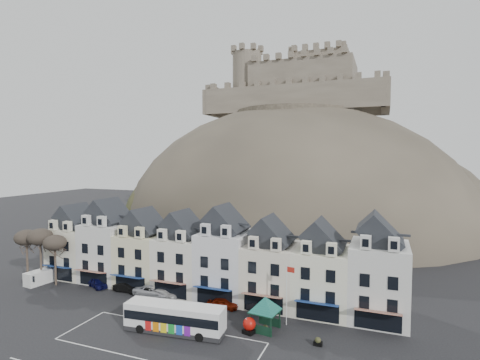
% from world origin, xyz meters
% --- Properties ---
extents(ground, '(300.00, 300.00, 0.00)m').
position_xyz_m(ground, '(0.00, 0.00, 0.00)').
color(ground, black).
rests_on(ground, ground).
extents(coach_bay_markings, '(22.00, 7.50, 0.01)m').
position_xyz_m(coach_bay_markings, '(2.00, 1.25, 0.00)').
color(coach_bay_markings, silver).
rests_on(coach_bay_markings, ground).
extents(townhouse_terrace, '(54.40, 9.35, 11.80)m').
position_xyz_m(townhouse_terrace, '(0.15, 15.97, 5.30)').
color(townhouse_terrace, silver).
rests_on(townhouse_terrace, ground).
extents(castle_hill, '(100.00, 76.00, 68.00)m').
position_xyz_m(castle_hill, '(1.25, 68.95, 0.11)').
color(castle_hill, '#37322A').
rests_on(castle_hill, ground).
extents(castle, '(50.20, 22.20, 22.00)m').
position_xyz_m(castle, '(0.51, 75.93, 40.19)').
color(castle, '#5F5548').
rests_on(castle, ground).
extents(tree_left_far, '(3.61, 3.61, 8.24)m').
position_xyz_m(tree_left_far, '(-29.00, 10.50, 6.90)').
color(tree_left_far, '#3C3226').
rests_on(tree_left_far, ground).
extents(tree_left_mid, '(3.78, 3.78, 8.64)m').
position_xyz_m(tree_left_mid, '(-26.00, 10.50, 7.24)').
color(tree_left_mid, '#3C3226').
rests_on(tree_left_mid, ground).
extents(tree_left_near, '(3.43, 3.43, 7.84)m').
position_xyz_m(tree_left_near, '(-23.00, 10.50, 6.55)').
color(tree_left_near, '#3C3226').
rests_on(tree_left_near, ground).
extents(bus, '(11.73, 3.78, 3.25)m').
position_xyz_m(bus, '(2.39, 3.57, 1.80)').
color(bus, '#262628').
rests_on(bus, ground).
extents(bus_shelter, '(6.11, 6.11, 3.91)m').
position_xyz_m(bus_shelter, '(11.75, 7.82, 3.04)').
color(bus_shelter, black).
rests_on(bus_shelter, ground).
extents(red_buoy, '(1.51, 1.51, 1.81)m').
position_xyz_m(red_buoy, '(10.32, 6.41, 0.92)').
color(red_buoy, black).
rests_on(red_buoy, ground).
extents(flagpole, '(1.03, 0.27, 7.25)m').
position_xyz_m(flagpole, '(13.77, 9.98, 4.14)').
color(flagpole, silver).
rests_on(flagpole, ground).
extents(white_van, '(2.52, 4.76, 2.08)m').
position_xyz_m(white_van, '(-25.83, 10.19, 1.04)').
color(white_van, white).
rests_on(white_van, ground).
extents(planter_west, '(1.05, 0.68, 0.97)m').
position_xyz_m(planter_west, '(12.00, 7.00, 0.47)').
color(planter_west, black).
rests_on(planter_west, ground).
extents(planter_east, '(0.94, 0.64, 0.92)m').
position_xyz_m(planter_east, '(18.00, 6.40, 0.44)').
color(planter_east, black).
rests_on(planter_east, ground).
extents(car_navy, '(4.50, 3.29, 1.43)m').
position_xyz_m(car_navy, '(-16.22, 12.00, 0.71)').
color(car_navy, '#0C0E3F').
rests_on(car_navy, ground).
extents(car_black, '(4.16, 1.51, 1.36)m').
position_xyz_m(car_black, '(-10.80, 12.00, 0.68)').
color(car_black, black).
rests_on(car_black, ground).
extents(car_silver, '(5.53, 2.72, 1.54)m').
position_xyz_m(car_silver, '(-6.34, 12.00, 0.77)').
color(car_silver, '#B7B9BF').
rests_on(car_silver, ground).
extents(car_white, '(4.27, 1.79, 1.23)m').
position_xyz_m(car_white, '(-4.40, 12.00, 0.62)').
color(car_white, silver).
rests_on(car_white, ground).
extents(car_maroon, '(4.34, 2.50, 1.39)m').
position_xyz_m(car_maroon, '(4.80, 11.49, 0.69)').
color(car_maroon, '#5E1205').
rests_on(car_maroon, ground).
extents(car_charcoal, '(4.26, 2.31, 1.33)m').
position_xyz_m(car_charcoal, '(10.00, 12.00, 0.67)').
color(car_charcoal, black).
rests_on(car_charcoal, ground).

